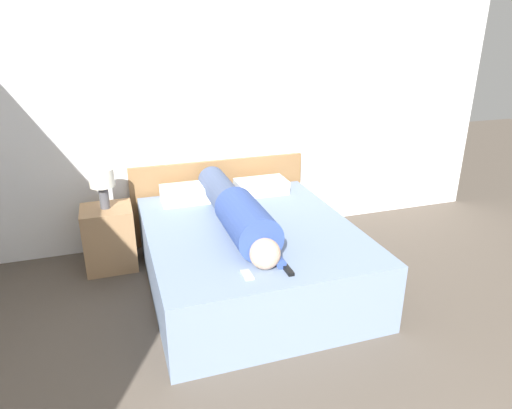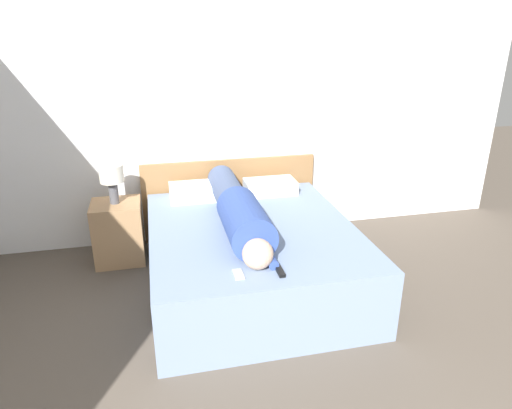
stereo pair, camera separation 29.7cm
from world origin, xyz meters
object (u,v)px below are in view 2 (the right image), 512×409
at_px(person_lying, 238,211).
at_px(bed, 252,256).
at_px(table_lamp, 112,177).
at_px(tv_remote, 280,271).
at_px(pillow_second, 270,187).
at_px(nightstand, 119,232).
at_px(cell_phone, 238,274).
at_px(pillow_near_headboard, 197,192).

bearing_deg(person_lying, bed, -6.95).
relative_size(table_lamp, person_lying, 0.21).
bearing_deg(tv_remote, pillow_second, 77.87).
bearing_deg(nightstand, person_lying, -34.96).
relative_size(table_lamp, cell_phone, 2.74).
bearing_deg(tv_remote, nightstand, 127.63).
relative_size(bed, pillow_near_headboard, 3.73).
bearing_deg(cell_phone, nightstand, 120.68).
relative_size(pillow_near_headboard, tv_remote, 3.42).
xyz_separation_m(bed, person_lying, (-0.11, 0.01, 0.42)).
bearing_deg(bed, cell_phone, -109.21).
xyz_separation_m(table_lamp, tv_remote, (1.13, -1.47, -0.27)).
bearing_deg(tv_remote, table_lamp, 127.63).
xyz_separation_m(bed, table_lamp, (-1.11, 0.71, 0.55)).
relative_size(nightstand, person_lying, 0.34).
height_order(pillow_near_headboard, tv_remote, pillow_near_headboard).
xyz_separation_m(pillow_second, cell_phone, (-0.60, -1.47, -0.06)).
xyz_separation_m(pillow_near_headboard, pillow_second, (0.70, 0.00, -0.01)).
xyz_separation_m(bed, cell_phone, (-0.25, -0.73, 0.28)).
relative_size(person_lying, tv_remote, 11.19).
xyz_separation_m(nightstand, person_lying, (1.00, -0.70, 0.40)).
height_order(person_lying, tv_remote, person_lying).
distance_m(person_lying, pillow_near_headboard, 0.77).
xyz_separation_m(nightstand, pillow_near_headboard, (0.75, 0.03, 0.33)).
bearing_deg(pillow_near_headboard, table_lamp, -177.71).
height_order(nightstand, table_lamp, table_lamp).
distance_m(table_lamp, person_lying, 1.23).
xyz_separation_m(nightstand, tv_remote, (1.13, -1.47, 0.27)).
relative_size(table_lamp, tv_remote, 2.38).
xyz_separation_m(person_lying, pillow_second, (0.45, 0.73, -0.08)).
relative_size(bed, pillow_second, 3.93).
relative_size(tv_remote, cell_phone, 1.15).
bearing_deg(nightstand, cell_phone, -59.32).
height_order(nightstand, pillow_second, pillow_second).
distance_m(person_lying, tv_remote, 0.79).
bearing_deg(bed, nightstand, 147.25).
height_order(bed, nightstand, nightstand).
xyz_separation_m(nightstand, pillow_second, (1.45, 0.03, 0.32)).
distance_m(table_lamp, pillow_near_headboard, 0.78).
relative_size(nightstand, cell_phone, 4.43).
height_order(pillow_near_headboard, cell_phone, pillow_near_headboard).
height_order(table_lamp, cell_phone, table_lamp).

